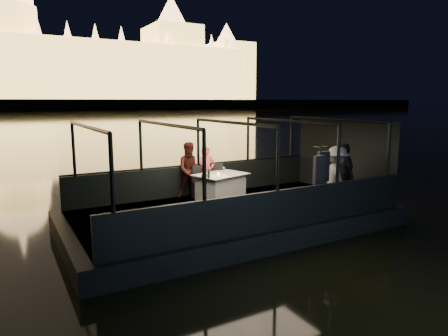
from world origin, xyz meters
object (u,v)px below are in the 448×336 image
person_woman_coral (207,171)px  wine_bottle (209,173)px  coat_stand (320,181)px  chair_port_right (219,181)px  person_man_maroon (191,173)px  passenger_dark (344,174)px  dining_table_central (221,187)px  chair_port_left (202,183)px  passenger_stripe (336,178)px

person_woman_coral → wine_bottle: person_woman_coral is taller
coat_stand → wine_bottle: 2.96m
chair_port_right → wine_bottle: 1.26m
person_woman_coral → person_man_maroon: size_ratio=0.90×
person_man_maroon → wine_bottle: size_ratio=6.10×
passenger_dark → wine_bottle: passenger_dark is taller
dining_table_central → passenger_dark: size_ratio=0.84×
person_man_maroon → wine_bottle: (0.03, -1.14, 0.17)m
passenger_dark → chair_port_right: bearing=-113.9°
chair_port_left → person_woman_coral: 0.51m
person_man_maroon → passenger_dark: (3.35, -2.83, 0.10)m
chair_port_right → passenger_dark: passenger_dark is taller
person_woman_coral → person_man_maroon: bearing=-176.4°
chair_port_left → person_man_maroon: 0.46m
chair_port_left → chair_port_right: 0.58m
chair_port_left → chair_port_right: chair_port_right is taller
dining_table_central → person_man_maroon: person_man_maroon is taller
dining_table_central → wine_bottle: 0.90m
coat_stand → passenger_dark: bearing=21.9°
chair_port_right → passenger_stripe: (1.93, -2.89, 0.40)m
chair_port_right → person_woman_coral: bearing=154.7°
passenger_stripe → wine_bottle: 3.38m
passenger_dark → wine_bottle: size_ratio=6.34×
coat_stand → person_man_maroon: bearing=119.6°
dining_table_central → wine_bottle: size_ratio=5.36×
person_man_maroon → wine_bottle: person_man_maroon is taller
chair_port_left → coat_stand: coat_stand is taller
passenger_dark → wine_bottle: 3.73m
chair_port_left → passenger_stripe: passenger_stripe is taller
person_woman_coral → passenger_dark: size_ratio=0.87×
coat_stand → person_man_maroon: coat_stand is taller
passenger_stripe → wine_bottle: size_ratio=6.29×
chair_port_right → coat_stand: 3.35m
person_man_maroon → passenger_stripe: passenger_stripe is taller
person_man_maroon → passenger_stripe: size_ratio=0.97×
person_woman_coral → person_man_maroon: (-0.54, 0.00, 0.00)m
coat_stand → wine_bottle: bearing=130.2°
chair_port_right → passenger_stripe: size_ratio=0.57×
coat_stand → dining_table_central: bearing=116.0°
coat_stand → chair_port_left: bearing=118.6°
chair_port_right → passenger_dark: (2.53, -2.56, 0.40)m
person_woman_coral → wine_bottle: size_ratio=5.51×
passenger_dark → chair_port_left: bearing=-108.0°
chair_port_left → wine_bottle: size_ratio=3.49×
person_man_maroon → person_woman_coral: bearing=17.0°
chair_port_left → wine_bottle: wine_bottle is taller
coat_stand → person_woman_coral: (-1.40, 3.40, -0.15)m
chair_port_right → person_woman_coral: person_woman_coral is taller
chair_port_left → person_woman_coral: size_ratio=0.63×
chair_port_left → dining_table_central: bearing=-52.9°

